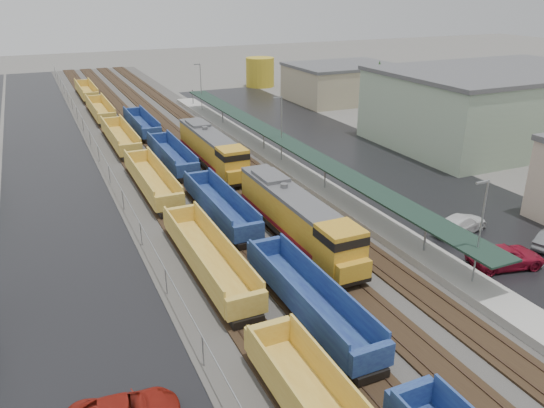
# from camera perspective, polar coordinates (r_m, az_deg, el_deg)

# --- Properties ---
(ballast_strip) EXTENTS (20.00, 160.00, 0.08)m
(ballast_strip) POSITION_cam_1_polar(r_m,az_deg,el_deg) (67.46, -10.05, 5.49)
(ballast_strip) COLOR #302D2B
(ballast_strip) RESTS_ON ground
(trackbed) EXTENTS (14.60, 160.00, 0.22)m
(trackbed) POSITION_cam_1_polar(r_m,az_deg,el_deg) (67.43, -10.06, 5.58)
(trackbed) COLOR black
(trackbed) RESTS_ON ground
(west_parking_lot) EXTENTS (10.00, 160.00, 0.02)m
(west_parking_lot) POSITION_cam_1_polar(r_m,az_deg,el_deg) (65.59, -22.79, 3.54)
(west_parking_lot) COLOR black
(west_parking_lot) RESTS_ON ground
(east_commuter_lot) EXTENTS (16.00, 100.00, 0.02)m
(east_commuter_lot) POSITION_cam_1_polar(r_m,az_deg,el_deg) (66.03, 8.50, 5.19)
(east_commuter_lot) COLOR black
(east_commuter_lot) RESTS_ON ground
(station_platform) EXTENTS (3.00, 80.00, 8.00)m
(station_platform) POSITION_cam_1_polar(r_m,az_deg,el_deg) (61.34, 1.01, 4.81)
(station_platform) COLOR #9E9B93
(station_platform) RESTS_ON ground
(chainlink_fence) EXTENTS (0.08, 160.04, 2.02)m
(chainlink_fence) POSITION_cam_1_polar(r_m,az_deg,el_deg) (63.95, -18.03, 5.26)
(chainlink_fence) COLOR gray
(chainlink_fence) RESTS_ON ground
(industrial_buildings) EXTENTS (32.52, 75.30, 9.50)m
(industrial_buildings) POSITION_cam_1_polar(r_m,az_deg,el_deg) (73.85, 22.99, 8.90)
(industrial_buildings) COLOR #BFA992
(industrial_buildings) RESTS_ON ground
(distant_hills) EXTENTS (301.00, 140.00, 25.20)m
(distant_hills) POSITION_cam_1_polar(r_m,az_deg,el_deg) (222.69, -9.12, 17.09)
(distant_hills) COLOR #535F4A
(distant_hills) RESTS_ON ground
(tree_east) EXTENTS (4.40, 4.40, 10.00)m
(tree_east) POSITION_cam_1_polar(r_m,az_deg,el_deg) (75.96, 11.32, 12.26)
(tree_east) COLOR #332316
(tree_east) RESTS_ON ground
(locomotive_lead) EXTENTS (2.77, 18.23, 4.13)m
(locomotive_lead) POSITION_cam_1_polar(r_m,az_deg,el_deg) (42.03, 2.76, -1.48)
(locomotive_lead) COLOR black
(locomotive_lead) RESTS_ON ground
(locomotive_trail) EXTENTS (2.77, 18.23, 4.13)m
(locomotive_trail) POSITION_cam_1_polar(r_m,az_deg,el_deg) (60.32, -6.43, 5.85)
(locomotive_trail) COLOR black
(locomotive_trail) RESTS_ON ground
(well_string_yellow) EXTENTS (2.70, 123.49, 2.39)m
(well_string_yellow) POSITION_cam_1_polar(r_m,az_deg,el_deg) (54.51, -12.83, 2.48)
(well_string_yellow) COLOR gold
(well_string_yellow) RESTS_ON ground
(well_string_blue) EXTENTS (2.61, 97.53, 2.31)m
(well_string_blue) POSITION_cam_1_polar(r_m,az_deg,el_deg) (40.11, -1.71, -4.37)
(well_string_blue) COLOR navy
(well_string_blue) RESTS_ON ground
(storage_tank) EXTENTS (5.83, 5.83, 5.83)m
(storage_tank) POSITION_cam_1_polar(r_m,az_deg,el_deg) (112.75, -1.29, 14.00)
(storage_tank) COLOR gold
(storage_tank) RESTS_ON ground
(parked_car_east_b) EXTENTS (3.78, 6.06, 1.56)m
(parked_car_east_b) POSITION_cam_1_polar(r_m,az_deg,el_deg) (42.76, 23.85, -5.21)
(parked_car_east_b) COLOR maroon
(parked_car_east_b) RESTS_ON ground
(parked_car_east_c) EXTENTS (3.53, 5.84, 1.58)m
(parked_car_east_c) POSITION_cam_1_polar(r_m,az_deg,el_deg) (47.11, 19.66, -2.03)
(parked_car_east_c) COLOR white
(parked_car_east_c) RESTS_ON ground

